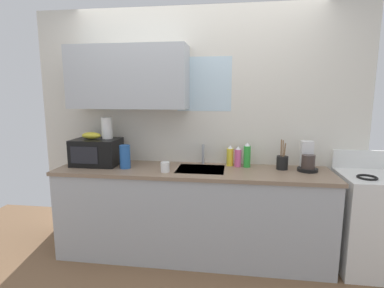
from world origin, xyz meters
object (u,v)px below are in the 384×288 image
at_px(dish_soap_bottle_green, 247,156).
at_px(utensil_crock, 282,162).
at_px(microwave, 97,152).
at_px(mug_white, 165,167).
at_px(stove_range, 371,222).
at_px(dish_soap_bottle_pink, 238,157).
at_px(paper_towel_roll, 107,128).
at_px(cereal_canister, 125,157).
at_px(banana_bunch, 91,136).
at_px(coffee_maker, 307,160).
at_px(dish_soap_bottle_yellow, 230,156).

relative_size(dish_soap_bottle_green, utensil_crock, 0.85).
relative_size(microwave, mug_white, 4.84).
distance_m(stove_range, dish_soap_bottle_pink, 1.36).
relative_size(paper_towel_roll, cereal_canister, 0.95).
height_order(stove_range, microwave, microwave).
bearing_deg(banana_bunch, mug_white, -13.14).
xyz_separation_m(banana_bunch, dish_soap_bottle_green, (1.58, 0.11, -0.19)).
relative_size(paper_towel_roll, mug_white, 2.32).
xyz_separation_m(microwave, coffee_maker, (2.10, 0.06, -0.03)).
relative_size(dish_soap_bottle_yellow, utensil_crock, 0.72).
bearing_deg(dish_soap_bottle_pink, coffee_maker, -5.58).
height_order(banana_bunch, dish_soap_bottle_yellow, banana_bunch).
bearing_deg(stove_range, coffee_maker, 169.75).
relative_size(coffee_maker, dish_soap_bottle_pink, 1.33).
distance_m(banana_bunch, cereal_canister, 0.44).
xyz_separation_m(banana_bunch, cereal_canister, (0.39, -0.10, -0.19)).
relative_size(microwave, dish_soap_bottle_yellow, 2.15).
bearing_deg(coffee_maker, stove_range, -10.25).
height_order(cereal_canister, utensil_crock, utensil_crock).
bearing_deg(dish_soap_bottle_yellow, dish_soap_bottle_pink, -20.95).
bearing_deg(utensil_crock, paper_towel_roll, -179.36).
distance_m(banana_bunch, dish_soap_bottle_green, 1.60).
distance_m(dish_soap_bottle_yellow, utensil_crock, 0.52).
relative_size(banana_bunch, cereal_canister, 0.87).
bearing_deg(dish_soap_bottle_pink, paper_towel_roll, -176.92).
bearing_deg(microwave, coffee_maker, 1.63).
height_order(dish_soap_bottle_green, utensil_crock, utensil_crock).
bearing_deg(paper_towel_roll, utensil_crock, 0.64).
xyz_separation_m(banana_bunch, utensil_crock, (1.92, 0.07, -0.23)).
relative_size(coffee_maker, dish_soap_bottle_yellow, 1.31).
height_order(microwave, dish_soap_bottle_green, microwave).
height_order(stove_range, dish_soap_bottle_yellow, dish_soap_bottle_yellow).
distance_m(banana_bunch, dish_soap_bottle_pink, 1.51).
relative_size(microwave, coffee_maker, 1.64).
xyz_separation_m(dish_soap_bottle_yellow, dish_soap_bottle_green, (0.17, -0.04, 0.02)).
distance_m(dish_soap_bottle_yellow, dish_soap_bottle_green, 0.18).
height_order(stove_range, mug_white, stove_range).
bearing_deg(dish_soap_bottle_pink, utensil_crock, -7.05).
bearing_deg(stove_range, utensil_crock, 171.83).
distance_m(dish_soap_bottle_green, utensil_crock, 0.34).
bearing_deg(cereal_canister, microwave, 163.87).
height_order(dish_soap_bottle_pink, mug_white, dish_soap_bottle_pink).
xyz_separation_m(stove_range, dish_soap_bottle_green, (-1.15, 0.16, 0.56)).
height_order(stove_range, utensil_crock, utensil_crock).
bearing_deg(dish_soap_bottle_pink, cereal_canister, -168.62).
xyz_separation_m(coffee_maker, mug_white, (-1.34, -0.25, -0.06)).
bearing_deg(utensil_crock, dish_soap_bottle_yellow, 170.62).
bearing_deg(dish_soap_bottle_pink, microwave, -175.10).
height_order(paper_towel_roll, mug_white, paper_towel_roll).
height_order(banana_bunch, dish_soap_bottle_pink, banana_bunch).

